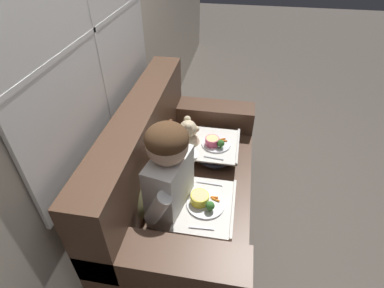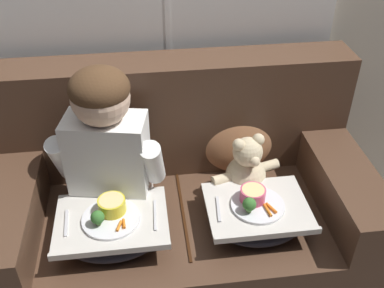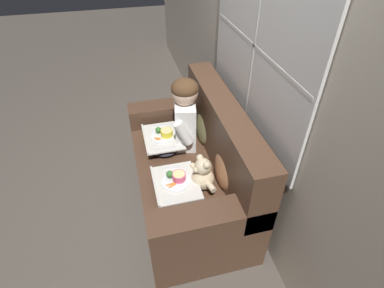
{
  "view_description": "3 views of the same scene",
  "coord_description": "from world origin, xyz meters",
  "px_view_note": "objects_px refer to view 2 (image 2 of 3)",
  "views": [
    {
      "loc": [
        -1.49,
        -0.28,
        2.0
      ],
      "look_at": [
        -0.01,
        -0.02,
        0.81
      ],
      "focal_mm": 28.0,
      "sensor_mm": 36.0,
      "label": 1
    },
    {
      "loc": [
        -0.14,
        -1.46,
        1.87
      ],
      "look_at": [
        0.06,
        0.07,
        0.75
      ],
      "focal_mm": 42.0,
      "sensor_mm": 36.0,
      "label": 2
    },
    {
      "loc": [
        1.9,
        -0.43,
        2.28
      ],
      "look_at": [
        0.06,
        0.03,
        0.74
      ],
      "focal_mm": 28.0,
      "sensor_mm": 36.0,
      "label": 3
    }
  ],
  "objects_px": {
    "couch": "(180,211)",
    "lap_tray_child": "(112,227)",
    "child_figure": "(105,136)",
    "throw_pillow_behind_teddy": "(238,136)",
    "throw_pillow_behind_child": "(111,146)",
    "lap_tray_teddy": "(256,214)",
    "teddy_bear": "(247,170)"
  },
  "relations": [
    {
      "from": "throw_pillow_behind_teddy",
      "to": "lap_tray_child",
      "type": "height_order",
      "value": "throw_pillow_behind_teddy"
    },
    {
      "from": "throw_pillow_behind_teddy",
      "to": "child_figure",
      "type": "distance_m",
      "value": 0.65
    },
    {
      "from": "lap_tray_teddy",
      "to": "couch",
      "type": "bearing_deg",
      "value": 142.86
    },
    {
      "from": "child_figure",
      "to": "lap_tray_teddy",
      "type": "height_order",
      "value": "child_figure"
    },
    {
      "from": "lap_tray_child",
      "to": "child_figure",
      "type": "bearing_deg",
      "value": 90.02
    },
    {
      "from": "throw_pillow_behind_child",
      "to": "lap_tray_teddy",
      "type": "xyz_separation_m",
      "value": [
        0.6,
        -0.4,
        -0.12
      ]
    },
    {
      "from": "throw_pillow_behind_teddy",
      "to": "child_figure",
      "type": "relative_size",
      "value": 0.58
    },
    {
      "from": "throw_pillow_behind_child",
      "to": "throw_pillow_behind_teddy",
      "type": "distance_m",
      "value": 0.6
    },
    {
      "from": "throw_pillow_behind_teddy",
      "to": "throw_pillow_behind_child",
      "type": "bearing_deg",
      "value": 180.0
    },
    {
      "from": "lap_tray_child",
      "to": "lap_tray_teddy",
      "type": "xyz_separation_m",
      "value": [
        0.6,
        -0.0,
        -0.0
      ]
    },
    {
      "from": "couch",
      "to": "lap_tray_child",
      "type": "distance_m",
      "value": 0.41
    },
    {
      "from": "throw_pillow_behind_child",
      "to": "lap_tray_child",
      "type": "distance_m",
      "value": 0.42
    },
    {
      "from": "throw_pillow_behind_teddy",
      "to": "lap_tray_child",
      "type": "distance_m",
      "value": 0.73
    },
    {
      "from": "throw_pillow_behind_child",
      "to": "teddy_bear",
      "type": "xyz_separation_m",
      "value": [
        0.6,
        -0.19,
        -0.05
      ]
    },
    {
      "from": "child_figure",
      "to": "lap_tray_teddy",
      "type": "bearing_deg",
      "value": -19.9
    },
    {
      "from": "throw_pillow_behind_teddy",
      "to": "teddy_bear",
      "type": "bearing_deg",
      "value": -89.65
    },
    {
      "from": "couch",
      "to": "lap_tray_child",
      "type": "xyz_separation_m",
      "value": [
        -0.3,
        -0.23,
        0.16
      ]
    },
    {
      "from": "teddy_bear",
      "to": "throw_pillow_behind_teddy",
      "type": "bearing_deg",
      "value": 90.35
    },
    {
      "from": "couch",
      "to": "teddy_bear",
      "type": "bearing_deg",
      "value": -2.34
    },
    {
      "from": "teddy_bear",
      "to": "lap_tray_teddy",
      "type": "distance_m",
      "value": 0.22
    },
    {
      "from": "lap_tray_child",
      "to": "throw_pillow_behind_child",
      "type": "bearing_deg",
      "value": 89.98
    },
    {
      "from": "couch",
      "to": "teddy_bear",
      "type": "distance_m",
      "value": 0.38
    },
    {
      "from": "couch",
      "to": "throw_pillow_behind_child",
      "type": "bearing_deg",
      "value": 149.12
    },
    {
      "from": "throw_pillow_behind_child",
      "to": "lap_tray_child",
      "type": "bearing_deg",
      "value": -90.02
    },
    {
      "from": "throw_pillow_behind_teddy",
      "to": "lap_tray_child",
      "type": "xyz_separation_m",
      "value": [
        -0.6,
        -0.4,
        -0.12
      ]
    },
    {
      "from": "lap_tray_teddy",
      "to": "lap_tray_child",
      "type": "bearing_deg",
      "value": 179.94
    },
    {
      "from": "child_figure",
      "to": "throw_pillow_behind_teddy",
      "type": "bearing_deg",
      "value": 17.46
    },
    {
      "from": "throw_pillow_behind_teddy",
      "to": "child_figure",
      "type": "xyz_separation_m",
      "value": [
        -0.6,
        -0.19,
        0.18
      ]
    },
    {
      "from": "couch",
      "to": "throw_pillow_behind_teddy",
      "type": "height_order",
      "value": "couch"
    },
    {
      "from": "throw_pillow_behind_teddy",
      "to": "teddy_bear",
      "type": "height_order",
      "value": "throw_pillow_behind_teddy"
    },
    {
      "from": "couch",
      "to": "lap_tray_teddy",
      "type": "distance_m",
      "value": 0.41
    },
    {
      "from": "throw_pillow_behind_child",
      "to": "throw_pillow_behind_teddy",
      "type": "relative_size",
      "value": 1.02
    }
  ]
}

